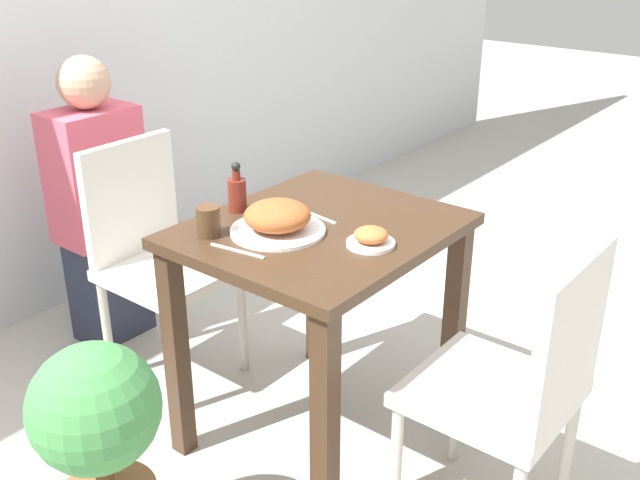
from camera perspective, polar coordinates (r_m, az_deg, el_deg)
The scene contains 13 objects.
ground_plane at distance 2.68m, azimuth -0.00°, elevation -14.31°, with size 16.00×16.00×0.00m, color #B7B2A8.
wall_back at distance 3.29m, azimuth -22.10°, elevation 16.04°, with size 8.00×0.05×2.60m.
dining_table at distance 2.35m, azimuth -0.00°, elevation -2.27°, with size 0.81×0.70×0.78m.
chair_near at distance 2.09m, azimuth 14.97°, elevation -10.40°, with size 0.42×0.42×0.90m.
chair_far at distance 2.82m, azimuth -12.49°, elevation -0.66°, with size 0.42×0.42×0.90m.
food_plate at distance 2.22m, azimuth -3.26°, elevation 1.62°, with size 0.29×0.29×0.10m.
side_plate at distance 2.14m, azimuth 3.89°, elevation 0.16°, with size 0.14×0.14×0.05m.
drink_cup at distance 2.22m, azimuth -8.51°, elevation 1.42°, with size 0.07×0.07×0.09m.
sauce_bottle at distance 2.38m, azimuth -6.34°, elevation 3.62°, with size 0.06×0.06×0.16m.
fork_utensil at distance 2.12m, azimuth -6.33°, elevation -0.82°, with size 0.03×0.18×0.00m.
spoon_utensil at distance 2.35m, azimuth -0.45°, elevation 1.94°, with size 0.04×0.20×0.00m.
potted_plant_left at distance 2.04m, azimuth -16.33°, elevation -15.26°, with size 0.33×0.33×0.71m.
person_figure at distance 3.09m, azimuth -16.45°, elevation 2.53°, with size 0.34×0.22×1.17m.
Camera 1 is at (-1.65, -1.31, 1.66)m, focal length 42.00 mm.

